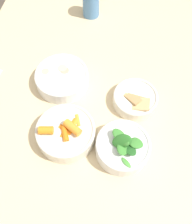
{
  "coord_description": "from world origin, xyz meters",
  "views": [
    {
      "loc": [
        -0.43,
        -0.07,
        1.46
      ],
      "look_at": [
        -0.06,
        -0.01,
        0.79
      ],
      "focal_mm": 40.0,
      "sensor_mm": 36.0,
      "label": 1
    }
  ],
  "objects_px": {
    "bowl_greens": "(123,147)",
    "bowl_beans_hotdog": "(62,79)",
    "cup": "(91,4)",
    "bowl_carrots": "(66,132)",
    "bowl_cookies": "(135,99)"
  },
  "relations": [
    {
      "from": "bowl_carrots",
      "to": "bowl_cookies",
      "type": "distance_m",
      "value": 0.25
    },
    {
      "from": "bowl_carrots",
      "to": "cup",
      "type": "bearing_deg",
      "value": 2.79
    },
    {
      "from": "bowl_carrots",
      "to": "bowl_beans_hotdog",
      "type": "distance_m",
      "value": 0.2
    },
    {
      "from": "bowl_beans_hotdog",
      "to": "bowl_cookies",
      "type": "bearing_deg",
      "value": -98.24
    },
    {
      "from": "bowl_beans_hotdog",
      "to": "cup",
      "type": "relative_size",
      "value": 1.73
    },
    {
      "from": "bowl_carrots",
      "to": "bowl_beans_hotdog",
      "type": "bearing_deg",
      "value": 17.21
    },
    {
      "from": "bowl_greens",
      "to": "bowl_cookies",
      "type": "distance_m",
      "value": 0.18
    },
    {
      "from": "bowl_cookies",
      "to": "cup",
      "type": "relative_size",
      "value": 1.4
    },
    {
      "from": "bowl_beans_hotdog",
      "to": "cup",
      "type": "height_order",
      "value": "cup"
    },
    {
      "from": "bowl_cookies",
      "to": "cup",
      "type": "xyz_separation_m",
      "value": [
        0.39,
        0.22,
        0.03
      ]
    },
    {
      "from": "bowl_carrots",
      "to": "bowl_cookies",
      "type": "xyz_separation_m",
      "value": [
        0.16,
        -0.19,
        -0.01
      ]
    },
    {
      "from": "cup",
      "to": "bowl_greens",
      "type": "bearing_deg",
      "value": -160.91
    },
    {
      "from": "bowl_carrots",
      "to": "cup",
      "type": "xyz_separation_m",
      "value": [
        0.55,
        0.03,
        0.02
      ]
    },
    {
      "from": "bowl_greens",
      "to": "cup",
      "type": "bearing_deg",
      "value": 19.09
    },
    {
      "from": "bowl_greens",
      "to": "bowl_beans_hotdog",
      "type": "distance_m",
      "value": 0.31
    }
  ]
}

